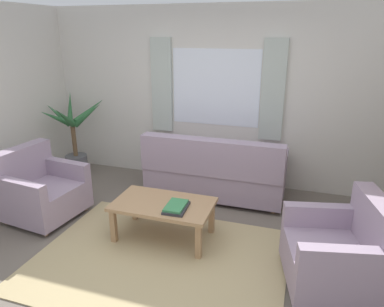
% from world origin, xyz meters
% --- Properties ---
extents(ground_plane, '(6.24, 6.24, 0.00)m').
position_xyz_m(ground_plane, '(0.00, 0.00, 0.00)').
color(ground_plane, '#6B6056').
extents(wall_back, '(5.32, 0.12, 2.60)m').
position_xyz_m(wall_back, '(0.00, 2.26, 1.30)').
color(wall_back, silver).
rests_on(wall_back, ground_plane).
extents(window_with_curtains, '(1.98, 0.07, 1.40)m').
position_xyz_m(window_with_curtains, '(0.00, 2.18, 1.45)').
color(window_with_curtains, white).
extents(area_rug, '(2.54, 1.91, 0.01)m').
position_xyz_m(area_rug, '(0.00, 0.00, 0.01)').
color(area_rug, tan).
rests_on(area_rug, ground_plane).
extents(couch, '(1.90, 0.82, 0.92)m').
position_xyz_m(couch, '(0.17, 1.60, 0.37)').
color(couch, '#998499').
rests_on(couch, ground_plane).
extents(armchair_left, '(0.91, 0.93, 0.88)m').
position_xyz_m(armchair_left, '(-1.78, 0.40, 0.35)').
color(armchair_left, '#998499').
rests_on(armchair_left, ground_plane).
extents(armchair_right, '(0.98, 1.00, 0.88)m').
position_xyz_m(armchair_right, '(1.71, 0.14, 0.35)').
color(armchair_right, '#998499').
rests_on(armchair_right, ground_plane).
extents(coffee_table, '(1.10, 0.64, 0.44)m').
position_xyz_m(coffee_table, '(-0.12, 0.41, 0.38)').
color(coffee_table, '#A87F56').
rests_on(coffee_table, ground_plane).
extents(book_stack_on_table, '(0.24, 0.34, 0.05)m').
position_xyz_m(book_stack_on_table, '(0.07, 0.32, 0.46)').
color(book_stack_on_table, '#2D2D33').
rests_on(book_stack_on_table, coffee_table).
extents(potted_plant, '(1.02, 1.11, 1.32)m').
position_xyz_m(potted_plant, '(-2.18, 1.71, 0.57)').
color(potted_plant, '#56565B').
rests_on(potted_plant, ground_plane).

